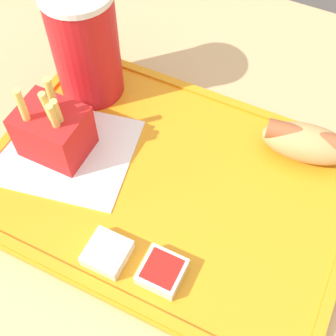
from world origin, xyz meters
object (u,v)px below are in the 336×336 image
(hot_dog_far, at_px, (307,142))
(sauce_cup_ketchup, at_px, (162,271))
(soda_cup, at_px, (85,44))
(sauce_cup_mayo, at_px, (107,253))
(fries_carton, at_px, (54,131))

(hot_dog_far, xyz_separation_m, sauce_cup_ketchup, (-0.09, -0.22, -0.02))
(soda_cup, height_order, sauce_cup_mayo, soda_cup)
(sauce_cup_mayo, xyz_separation_m, sauce_cup_ketchup, (0.06, 0.01, 0.00))
(soda_cup, height_order, fries_carton, soda_cup)
(soda_cup, bearing_deg, fries_carton, -82.04)
(fries_carton, distance_m, sauce_cup_mayo, 0.17)
(fries_carton, height_order, sauce_cup_mayo, fries_carton)
(soda_cup, relative_size, sauce_cup_ketchup, 4.34)
(fries_carton, bearing_deg, hot_dog_far, 24.39)
(sauce_cup_mayo, bearing_deg, fries_carton, 142.35)
(soda_cup, distance_m, sauce_cup_ketchup, 0.30)
(fries_carton, bearing_deg, sauce_cup_ketchup, -25.70)
(soda_cup, bearing_deg, sauce_cup_ketchup, -44.21)
(sauce_cup_mayo, distance_m, sauce_cup_ketchup, 0.06)
(fries_carton, distance_m, sauce_cup_ketchup, 0.22)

